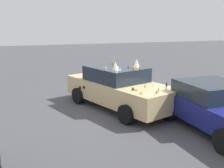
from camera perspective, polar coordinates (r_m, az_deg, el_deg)
name	(u,v)px	position (r m, az deg, el deg)	size (l,w,h in m)	color
ground_plane	(120,107)	(10.11, 1.61, -4.86)	(60.00, 60.00, 0.00)	#47474C
art_car_decorated	(119,88)	(9.94, 1.48, -0.77)	(4.82, 3.14, 1.78)	#D8BC7F
parked_sedan_near_left	(218,107)	(8.48, 20.98, -4.42)	(4.06, 2.15, 1.34)	navy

